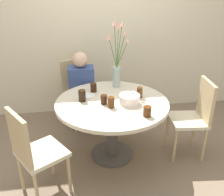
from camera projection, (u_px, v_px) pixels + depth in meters
ground_plane at (112, 154)px, 3.06m from camera, size 16.00×16.00×0.00m
wall_back at (100, 29)px, 3.67m from camera, size 8.00×0.05×2.60m
dining_table at (112, 112)px, 2.81m from camera, size 1.25×1.25×0.72m
chair_near_front at (77, 88)px, 3.57m from camera, size 0.53×0.53×0.94m
chair_right_flank at (33, 150)px, 2.25m from camera, size 0.55×0.55×0.94m
chair_left_flank at (195, 114)px, 2.87m from camera, size 0.44×0.44×0.94m
birthday_cake at (130, 99)px, 2.69m from camera, size 0.22×0.22×0.14m
flower_vase at (117, 63)px, 3.04m from camera, size 0.27×0.26×0.82m
side_plate at (88, 96)px, 2.88m from camera, size 0.16×0.16×0.01m
drink_glass_0 at (82, 96)px, 2.74m from camera, size 0.08×0.08×0.13m
drink_glass_1 at (93, 88)px, 2.98m from camera, size 0.08×0.08×0.11m
drink_glass_2 at (140, 92)px, 2.82m from camera, size 0.06×0.06×0.12m
drink_glass_3 at (104, 99)px, 2.68m from camera, size 0.07×0.07×0.10m
drink_glass_4 at (147, 111)px, 2.43m from camera, size 0.08×0.08×0.10m
drink_glass_5 at (111, 102)px, 2.60m from camera, size 0.07×0.07×0.11m
person_guest at (82, 93)px, 3.46m from camera, size 0.34×0.24×1.10m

